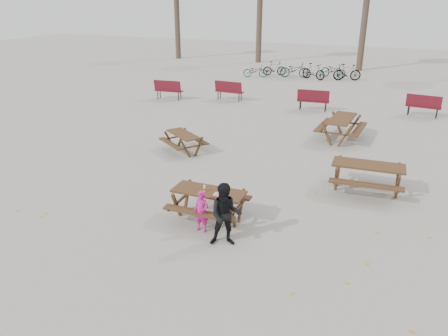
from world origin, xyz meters
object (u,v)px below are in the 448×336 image
at_px(food_tray, 217,195).
at_px(picnic_table_north, 184,143).
at_px(child, 202,212).
at_px(picnic_table_far, 341,129).
at_px(main_picnic_table, 209,197).
at_px(picnic_table_east, 367,178).
at_px(adult, 226,215).
at_px(soda_bottle, 205,189).

xyz_separation_m(food_tray, picnic_table_north, (-3.17, 4.39, -0.46)).
height_order(child, picnic_table_far, child).
bearing_deg(main_picnic_table, picnic_table_east, 41.94).
bearing_deg(picnic_table_far, child, 170.57).
height_order(adult, picnic_table_east, adult).
bearing_deg(soda_bottle, adult, -44.01).
height_order(soda_bottle, adult, adult).
relative_size(picnic_table_east, picnic_table_north, 1.28).
distance_m(adult, picnic_table_north, 6.38).
xyz_separation_m(food_tray, child, (-0.22, -0.45, -0.28)).
height_order(picnic_table_north, picnic_table_far, picnic_table_far).
relative_size(main_picnic_table, picnic_table_far, 0.90).
distance_m(main_picnic_table, child, 0.63).
relative_size(main_picnic_table, food_tray, 10.00).
distance_m(soda_bottle, adult, 1.28).
height_order(adult, picnic_table_north, adult).
relative_size(soda_bottle, adult, 0.11).
bearing_deg(child, adult, -23.64).
bearing_deg(main_picnic_table, food_tray, -28.37).
height_order(soda_bottle, child, child).
bearing_deg(main_picnic_table, child, -81.83).
xyz_separation_m(picnic_table_east, picnic_table_north, (-6.37, 1.08, -0.09)).
bearing_deg(soda_bottle, food_tray, -13.72).
xyz_separation_m(soda_bottle, adult, (0.91, -0.88, -0.10)).
height_order(main_picnic_table, picnic_table_far, picnic_table_far).
height_order(food_tray, picnic_table_far, picnic_table_far).
relative_size(main_picnic_table, soda_bottle, 10.59).
bearing_deg(picnic_table_far, food_tray, 171.31).
relative_size(food_tray, picnic_table_east, 0.09).
height_order(main_picnic_table, picnic_table_north, main_picnic_table).
height_order(main_picnic_table, adult, adult).
distance_m(main_picnic_table, picnic_table_east, 4.71).
xyz_separation_m(adult, picnic_table_north, (-3.71, 5.18, -0.41)).
bearing_deg(adult, child, 134.82).
height_order(main_picnic_table, picnic_table_east, picnic_table_east).
bearing_deg(soda_bottle, child, -72.98).
bearing_deg(picnic_table_east, main_picnic_table, -140.40).
xyz_separation_m(soda_bottle, picnic_table_north, (-2.79, 4.29, -0.52)).
bearing_deg(soda_bottle, picnic_table_east, 41.94).
distance_m(food_tray, soda_bottle, 0.40).
height_order(adult, picnic_table_far, adult).
bearing_deg(food_tray, main_picnic_table, 151.63).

